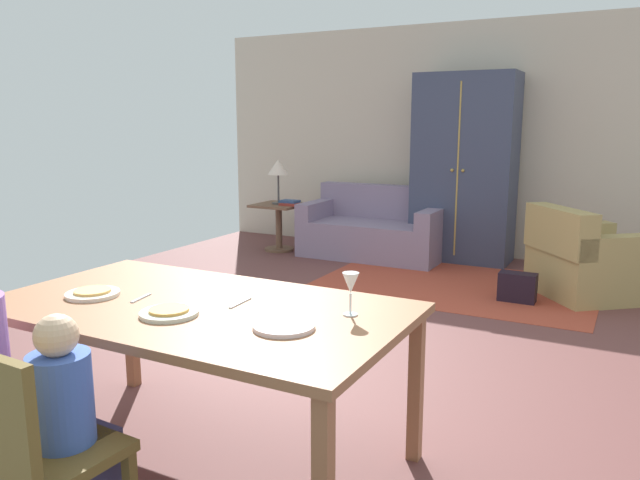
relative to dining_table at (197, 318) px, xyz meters
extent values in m
cube|color=brown|center=(0.00, 1.83, -0.71)|extent=(6.80, 6.61, 0.02)
cube|color=beige|center=(0.00, 5.19, 0.65)|extent=(6.80, 0.10, 2.70)
cube|color=#925E3D|center=(0.00, 0.00, 0.04)|extent=(1.90, 1.05, 0.04)
cube|color=#925E3D|center=(-0.89, 0.47, -0.34)|extent=(0.06, 0.06, 0.72)
cube|color=#925E3D|center=(0.89, 0.47, -0.34)|extent=(0.06, 0.06, 0.72)
cylinder|color=white|center=(-0.52, -0.12, 0.07)|extent=(0.25, 0.25, 0.02)
cylinder|color=#E4A953|center=(-0.52, -0.12, 0.09)|extent=(0.17, 0.17, 0.01)
cylinder|color=silver|center=(0.00, -0.18, 0.07)|extent=(0.25, 0.25, 0.02)
cylinder|color=gold|center=(0.00, -0.18, 0.09)|extent=(0.17, 0.17, 0.01)
cylinder|color=silver|center=(0.52, -0.10, 0.07)|extent=(0.25, 0.25, 0.02)
cylinder|color=silver|center=(0.68, 0.18, 0.07)|extent=(0.06, 0.06, 0.01)
cylinder|color=silver|center=(0.68, 0.18, 0.11)|extent=(0.01, 0.01, 0.09)
cone|color=silver|center=(0.68, 0.18, 0.20)|extent=(0.07, 0.07, 0.09)
cube|color=silver|center=(-0.28, -0.05, 0.07)|extent=(0.04, 0.15, 0.01)
cube|color=silver|center=(0.17, 0.10, 0.07)|extent=(0.02, 0.17, 0.01)
cube|color=brown|center=(-0.34, -0.63, -0.49)|extent=(0.04, 0.04, 0.41)
cube|color=brown|center=(0.00, -0.81, -0.27)|extent=(0.44, 0.44, 0.04)
cube|color=brown|center=(-0.17, -0.62, -0.49)|extent=(0.04, 0.04, 0.41)
cylinder|color=#4161BE|center=(0.00, -0.75, -0.08)|extent=(0.22, 0.22, 0.33)
sphere|color=beige|center=(0.00, -0.75, 0.15)|extent=(0.15, 0.15, 0.15)
cube|color=#A43E2C|center=(0.21, 3.66, -0.69)|extent=(2.60, 1.80, 0.01)
cube|color=gray|center=(-1.01, 4.46, -0.49)|extent=(1.64, 0.84, 0.42)
cube|color=gray|center=(-1.01, 4.80, -0.08)|extent=(1.64, 0.20, 0.40)
cube|color=gray|center=(-1.74, 4.46, -0.18)|extent=(0.18, 0.84, 0.20)
cube|color=gray|center=(-0.28, 4.46, -0.18)|extent=(0.18, 0.84, 0.20)
cube|color=tan|center=(1.39, 3.86, -0.49)|extent=(1.19, 1.19, 0.42)
cube|color=tan|center=(1.13, 3.64, -0.08)|extent=(0.69, 0.79, 0.40)
cube|color=tan|center=(1.60, 3.60, -0.18)|extent=(0.76, 0.67, 0.20)
cube|color=tan|center=(1.18, 4.12, -0.18)|extent=(0.76, 0.67, 0.20)
cube|color=#373D57|center=(-0.05, 4.80, 0.35)|extent=(1.10, 0.56, 2.10)
cube|color=#B69242|center=(-0.05, 4.51, 0.35)|extent=(0.02, 0.01, 1.89)
sphere|color=#B69242|center=(-0.11, 4.51, 0.35)|extent=(0.04, 0.04, 0.04)
sphere|color=#B69242|center=(0.01, 4.51, 0.35)|extent=(0.04, 0.04, 0.04)
cube|color=brown|center=(-2.18, 4.26, -0.13)|extent=(0.56, 0.56, 0.03)
cylinder|color=brown|center=(-2.18, 4.26, -0.42)|extent=(0.08, 0.08, 0.55)
cylinder|color=brown|center=(-2.18, 4.26, -0.68)|extent=(0.36, 0.36, 0.03)
cylinder|color=#454342|center=(-2.18, 4.26, -0.11)|extent=(0.16, 0.16, 0.02)
cylinder|color=#454342|center=(-2.18, 4.26, 0.07)|extent=(0.02, 0.02, 0.34)
cone|color=beige|center=(-2.18, 4.26, 0.33)|extent=(0.26, 0.26, 0.18)
cube|color=maroon|center=(-1.99, 4.20, -0.10)|extent=(0.22, 0.16, 0.03)
cube|color=navy|center=(-2.02, 4.25, -0.07)|extent=(0.22, 0.16, 0.03)
cube|color=black|center=(0.84, 3.36, -0.57)|extent=(0.32, 0.16, 0.26)
camera|label=1|loc=(1.73, -2.09, 0.87)|focal=34.41mm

